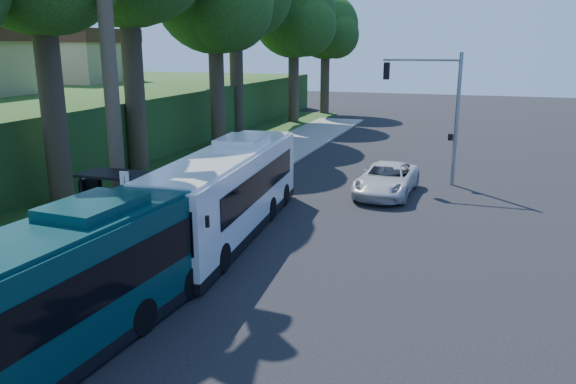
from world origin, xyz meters
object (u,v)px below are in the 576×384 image
(bus_shelter, at_px, (118,191))
(white_bus, at_px, (228,190))
(teal_bus, at_px, (44,297))
(pickup, at_px, (387,179))

(bus_shelter, relative_size, white_bus, 0.26)
(bus_shelter, xyz_separation_m, white_bus, (3.94, 1.69, -0.05))
(teal_bus, bearing_deg, bus_shelter, 118.50)
(teal_bus, bearing_deg, white_bus, 93.75)
(white_bus, height_order, pickup, white_bus)
(bus_shelter, height_order, pickup, bus_shelter)
(bus_shelter, distance_m, pickup, 13.25)
(teal_bus, distance_m, pickup, 18.93)
(bus_shelter, xyz_separation_m, pickup, (8.99, 9.68, -1.03))
(bus_shelter, height_order, white_bus, white_bus)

